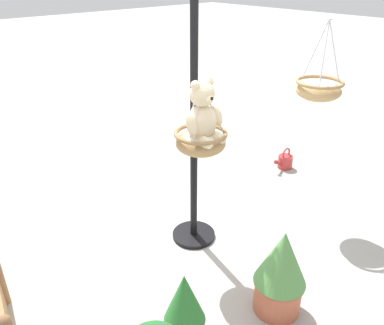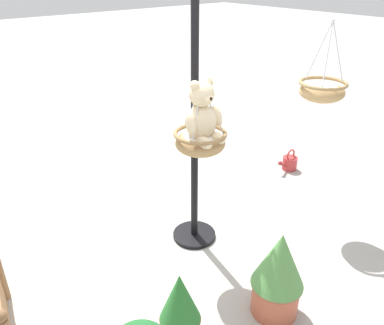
{
  "view_description": "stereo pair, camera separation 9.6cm",
  "coord_description": "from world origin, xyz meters",
  "px_view_note": "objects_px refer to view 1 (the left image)",
  "views": [
    {
      "loc": [
        2.05,
        2.36,
        2.54
      ],
      "look_at": [
        0.01,
        0.08,
        0.97
      ],
      "focal_mm": 36.14,
      "sensor_mm": 36.0,
      "label": 1
    },
    {
      "loc": [
        1.97,
        2.42,
        2.54
      ],
      "look_at": [
        0.01,
        0.08,
        0.97
      ],
      "focal_mm": 36.14,
      "sensor_mm": 36.0,
      "label": 2
    }
  ],
  "objects_px": {
    "teddy_bear": "(203,116)",
    "watering_can": "(285,161)",
    "display_pole_central": "(194,171)",
    "potted_plant_bushy_green": "(184,308)",
    "hanging_basket_with_teddy": "(201,141)",
    "potted_plant_tall_leafy": "(281,272)",
    "hanging_basket_left_high": "(319,89)"
  },
  "relations": [
    {
      "from": "teddy_bear",
      "to": "watering_can",
      "type": "height_order",
      "value": "teddy_bear"
    },
    {
      "from": "display_pole_central",
      "to": "teddy_bear",
      "type": "height_order",
      "value": "display_pole_central"
    },
    {
      "from": "potted_plant_bushy_green",
      "to": "watering_can",
      "type": "distance_m",
      "value": 3.09
    },
    {
      "from": "display_pole_central",
      "to": "hanging_basket_with_teddy",
      "type": "distance_m",
      "value": 0.53
    },
    {
      "from": "hanging_basket_with_teddy",
      "to": "teddy_bear",
      "type": "relative_size",
      "value": 1.13
    },
    {
      "from": "teddy_bear",
      "to": "watering_can",
      "type": "distance_m",
      "value": 2.57
    },
    {
      "from": "potted_plant_tall_leafy",
      "to": "potted_plant_bushy_green",
      "type": "height_order",
      "value": "potted_plant_tall_leafy"
    },
    {
      "from": "display_pole_central",
      "to": "hanging_basket_left_high",
      "type": "bearing_deg",
      "value": 160.05
    },
    {
      "from": "display_pole_central",
      "to": "hanging_basket_left_high",
      "type": "distance_m",
      "value": 1.49
    },
    {
      "from": "potted_plant_tall_leafy",
      "to": "potted_plant_bushy_green",
      "type": "relative_size",
      "value": 1.22
    },
    {
      "from": "hanging_basket_with_teddy",
      "to": "potted_plant_tall_leafy",
      "type": "xyz_separation_m",
      "value": [
        -0.02,
        0.91,
        -0.82
      ]
    },
    {
      "from": "hanging_basket_with_teddy",
      "to": "potted_plant_bushy_green",
      "type": "distance_m",
      "value": 1.32
    },
    {
      "from": "hanging_basket_left_high",
      "to": "display_pole_central",
      "type": "bearing_deg",
      "value": -19.95
    },
    {
      "from": "potted_plant_bushy_green",
      "to": "display_pole_central",
      "type": "bearing_deg",
      "value": -135.11
    },
    {
      "from": "potted_plant_tall_leafy",
      "to": "watering_can",
      "type": "height_order",
      "value": "potted_plant_tall_leafy"
    },
    {
      "from": "hanging_basket_left_high",
      "to": "hanging_basket_with_teddy",
      "type": "bearing_deg",
      "value": -8.36
    },
    {
      "from": "display_pole_central",
      "to": "watering_can",
      "type": "bearing_deg",
      "value": -171.58
    },
    {
      "from": "hanging_basket_left_high",
      "to": "potted_plant_tall_leafy",
      "type": "distance_m",
      "value": 1.87
    },
    {
      "from": "display_pole_central",
      "to": "teddy_bear",
      "type": "bearing_deg",
      "value": 61.34
    },
    {
      "from": "teddy_bear",
      "to": "hanging_basket_left_high",
      "type": "distance_m",
      "value": 1.42
    },
    {
      "from": "teddy_bear",
      "to": "potted_plant_bushy_green",
      "type": "xyz_separation_m",
      "value": [
        0.73,
        0.6,
        -1.13
      ]
    },
    {
      "from": "display_pole_central",
      "to": "teddy_bear",
      "type": "distance_m",
      "value": 0.74
    },
    {
      "from": "hanging_basket_with_teddy",
      "to": "potted_plant_tall_leafy",
      "type": "bearing_deg",
      "value": 91.37
    },
    {
      "from": "hanging_basket_with_teddy",
      "to": "potted_plant_bushy_green",
      "type": "relative_size",
      "value": 0.94
    },
    {
      "from": "hanging_basket_left_high",
      "to": "potted_plant_bushy_green",
      "type": "height_order",
      "value": "hanging_basket_left_high"
    },
    {
      "from": "potted_plant_tall_leafy",
      "to": "watering_can",
      "type": "xyz_separation_m",
      "value": [
        -2.1,
        -1.45,
        -0.29
      ]
    },
    {
      "from": "display_pole_central",
      "to": "potted_plant_bushy_green",
      "type": "height_order",
      "value": "display_pole_central"
    },
    {
      "from": "teddy_bear",
      "to": "potted_plant_tall_leafy",
      "type": "xyz_separation_m",
      "value": [
        -0.02,
        0.89,
        -1.05
      ]
    },
    {
      "from": "hanging_basket_left_high",
      "to": "watering_can",
      "type": "height_order",
      "value": "hanging_basket_left_high"
    },
    {
      "from": "hanging_basket_with_teddy",
      "to": "potted_plant_tall_leafy",
      "type": "relative_size",
      "value": 0.77
    },
    {
      "from": "hanging_basket_left_high",
      "to": "potted_plant_bushy_green",
      "type": "bearing_deg",
      "value": 11.14
    },
    {
      "from": "teddy_bear",
      "to": "hanging_basket_left_high",
      "type": "height_order",
      "value": "hanging_basket_left_high"
    }
  ]
}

